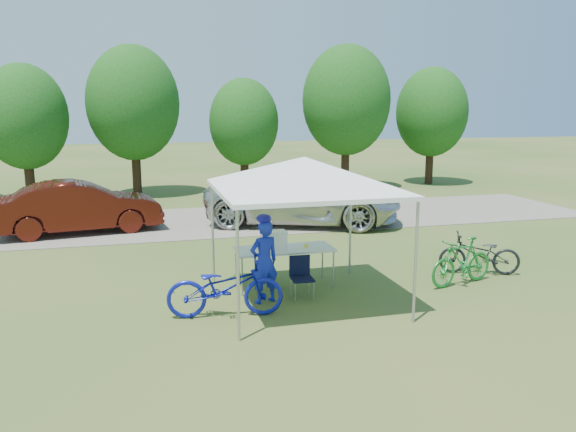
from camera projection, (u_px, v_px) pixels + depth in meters
name	position (u px, v px, depth m)	size (l,w,h in m)	color
ground	(304.00, 301.00, 10.61)	(100.00, 100.00, 0.00)	#2D5119
gravel_strip	(234.00, 220.00, 18.19)	(24.00, 5.00, 0.02)	gray
canopy	(304.00, 161.00, 10.10)	(4.53, 4.53, 3.00)	#A5A5AA
treeline	(201.00, 109.00, 23.18)	(24.89, 4.28, 6.30)	#382314
folding_table	(284.00, 250.00, 11.32)	(1.98, 0.82, 0.81)	white
folding_chair	(301.00, 273.00, 10.78)	(0.42, 0.44, 0.80)	black
cooler	(274.00, 240.00, 11.22)	(0.50, 0.34, 0.36)	white
ice_cream_cup	(306.00, 246.00, 11.37)	(0.09, 0.09, 0.06)	yellow
cyclist	(264.00, 262.00, 10.40)	(0.57, 0.38, 1.57)	#1726BD
bike_blue	(225.00, 287.00, 9.74)	(0.70, 2.02, 1.06)	#111999
bike_green	(462.00, 262.00, 11.51)	(0.46, 1.64, 0.98)	#1B7B2C
bike_dark	(480.00, 254.00, 12.25)	(0.60, 1.72, 0.91)	black
minivan	(303.00, 197.00, 17.55)	(2.78, 6.02, 1.67)	silver
sedan	(80.00, 207.00, 16.23)	(1.59, 4.55, 1.50)	#46120B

